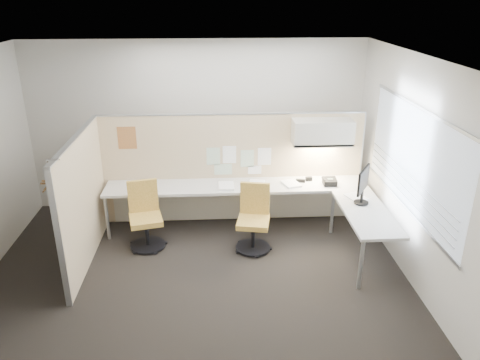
{
  "coord_description": "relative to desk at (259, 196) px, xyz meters",
  "views": [
    {
      "loc": [
        0.27,
        -5.31,
        3.5
      ],
      "look_at": [
        0.62,
        0.8,
        1.0
      ],
      "focal_mm": 35.0,
      "sensor_mm": 36.0,
      "label": 1
    }
  ],
  "objects": [
    {
      "name": "paper_stack_2",
      "position": [
        -0.03,
        0.16,
        0.14
      ],
      "size": [
        0.28,
        0.34,
        0.02
      ],
      "primitive_type": "cube",
      "rotation": [
        0.0,
        0.0,
        -0.2
      ],
      "color": "white",
      "rests_on": "desk"
    },
    {
      "name": "partition_left",
      "position": [
        -2.43,
        -0.63,
        0.27
      ],
      "size": [
        0.06,
        2.2,
        1.75
      ],
      "primitive_type": "cube",
      "color": "#CEB98E",
      "rests_on": "floor"
    },
    {
      "name": "wall_right",
      "position": [
        1.82,
        -1.13,
        0.8
      ],
      "size": [
        0.02,
        4.5,
        2.8
      ],
      "primitive_type": "cube",
      "color": "beige",
      "rests_on": "ground"
    },
    {
      "name": "overhead_bin",
      "position": [
        0.97,
        0.26,
        0.91
      ],
      "size": [
        0.9,
        0.36,
        0.38
      ],
      "primitive_type": "cube",
      "color": "beige",
      "rests_on": "partition_back"
    },
    {
      "name": "task_light_strip",
      "position": [
        0.97,
        0.26,
        0.7
      ],
      "size": [
        0.6,
        0.06,
        0.02
      ],
      "primitive_type": "cube",
      "color": "#FFEABF",
      "rests_on": "overhead_bin"
    },
    {
      "name": "coat_hook",
      "position": [
        -2.51,
        -1.51,
        0.82
      ],
      "size": [
        0.18,
        0.44,
        1.32
      ],
      "color": "silver",
      "rests_on": "partition_left"
    },
    {
      "name": "paper_stack_1",
      "position": [
        -0.49,
        0.07,
        0.14
      ],
      "size": [
        0.23,
        0.3,
        0.03
      ],
      "primitive_type": "cube",
      "rotation": [
        0.0,
        0.0,
        0.0
      ],
      "color": "white",
      "rests_on": "desk"
    },
    {
      "name": "tape_dispenser",
      "position": [
        0.8,
        0.25,
        0.16
      ],
      "size": [
        0.1,
        0.06,
        0.06
      ],
      "primitive_type": "cube",
      "rotation": [
        0.0,
        0.0,
        0.03
      ],
      "color": "black",
      "rests_on": "desk"
    },
    {
      "name": "floor",
      "position": [
        -0.93,
        -1.13,
        -0.61
      ],
      "size": [
        5.5,
        4.5,
        0.01
      ],
      "primitive_type": "cube",
      "color": "black",
      "rests_on": "ground"
    },
    {
      "name": "window_pane",
      "position": [
        1.79,
        -1.13,
        0.95
      ],
      "size": [
        0.01,
        2.8,
        1.3
      ],
      "primitive_type": "cube",
      "color": "#9FA9B9",
      "rests_on": "wall_right"
    },
    {
      "name": "desk",
      "position": [
        0.0,
        0.0,
        0.0
      ],
      "size": [
        4.0,
        2.07,
        0.73
      ],
      "color": "beige",
      "rests_on": "floor"
    },
    {
      "name": "phone",
      "position": [
        1.08,
        0.07,
        0.18
      ],
      "size": [
        0.21,
        0.2,
        0.12
      ],
      "rotation": [
        0.0,
        0.0,
        -0.02
      ],
      "color": "black",
      "rests_on": "desk"
    },
    {
      "name": "wall_front",
      "position": [
        -0.93,
        -3.38,
        0.8
      ],
      "size": [
        5.5,
        0.02,
        2.8
      ],
      "primitive_type": "cube",
      "color": "beige",
      "rests_on": "ground"
    },
    {
      "name": "chair_left",
      "position": [
        -1.68,
        -0.32,
        -0.15
      ],
      "size": [
        0.54,
        0.55,
        0.96
      ],
      "rotation": [
        0.0,
        0.0,
        0.23
      ],
      "color": "black",
      "rests_on": "floor"
    },
    {
      "name": "stapler",
      "position": [
        0.66,
        0.2,
        0.15
      ],
      "size": [
        0.15,
        0.07,
        0.05
      ],
      "primitive_type": "cube",
      "rotation": [
        0.0,
        0.0,
        -0.24
      ],
      "color": "black",
      "rests_on": "desk"
    },
    {
      "name": "partition_back",
      "position": [
        -0.38,
        0.47,
        0.27
      ],
      "size": [
        4.1,
        0.06,
        1.75
      ],
      "primitive_type": "cube",
      "color": "#CEB98E",
      "rests_on": "floor"
    },
    {
      "name": "paper_stack_0",
      "position": [
        -1.77,
        0.12,
        0.15
      ],
      "size": [
        0.23,
        0.3,
        0.03
      ],
      "primitive_type": "cube",
      "rotation": [
        0.0,
        0.0,
        0.0
      ],
      "color": "white",
      "rests_on": "desk"
    },
    {
      "name": "ceiling",
      "position": [
        -0.93,
        -1.13,
        2.2
      ],
      "size": [
        5.5,
        4.5,
        0.01
      ],
      "primitive_type": "cube",
      "color": "white",
      "rests_on": "wall_back"
    },
    {
      "name": "paper_stack_3",
      "position": [
        0.5,
        0.11,
        0.14
      ],
      "size": [
        0.31,
        0.36,
        0.03
      ],
      "primitive_type": "cube",
      "rotation": [
        0.0,
        0.0,
        0.31
      ],
      "color": "white",
      "rests_on": "desk"
    },
    {
      "name": "wall_back",
      "position": [
        -0.93,
        1.12,
        0.8
      ],
      "size": [
        5.5,
        0.02,
        2.8
      ],
      "primitive_type": "cube",
      "color": "beige",
      "rests_on": "ground"
    },
    {
      "name": "paper_stack_4",
      "position": [
        1.35,
        -0.44,
        0.14
      ],
      "size": [
        0.32,
        0.36,
        0.02
      ],
      "primitive_type": "cube",
      "rotation": [
        0.0,
        0.0,
        0.34
      ],
      "color": "white",
      "rests_on": "desk"
    },
    {
      "name": "monitor",
      "position": [
        1.37,
        -0.62,
        0.43
      ],
      "size": [
        0.28,
        0.43,
        0.52
      ],
      "rotation": [
        0.0,
        0.0,
        1.02
      ],
      "color": "black",
      "rests_on": "desk"
    },
    {
      "name": "pinned_papers",
      "position": [
        -0.3,
        0.44,
        0.43
      ],
      "size": [
        1.01,
        0.0,
        0.47
      ],
      "color": "#8CBF8C",
      "rests_on": "partition_back"
    },
    {
      "name": "poster",
      "position": [
        -1.98,
        0.44,
        0.82
      ],
      "size": [
        0.28,
        0.0,
        0.35
      ],
      "primitive_type": "cube",
      "color": "orange",
      "rests_on": "partition_back"
    },
    {
      "name": "chair_right",
      "position": [
        -0.12,
        -0.48,
        -0.16
      ],
      "size": [
        0.52,
        0.53,
        0.95
      ],
      "rotation": [
        0.0,
        0.0,
        -0.19
      ],
      "color": "black",
      "rests_on": "floor"
    }
  ]
}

